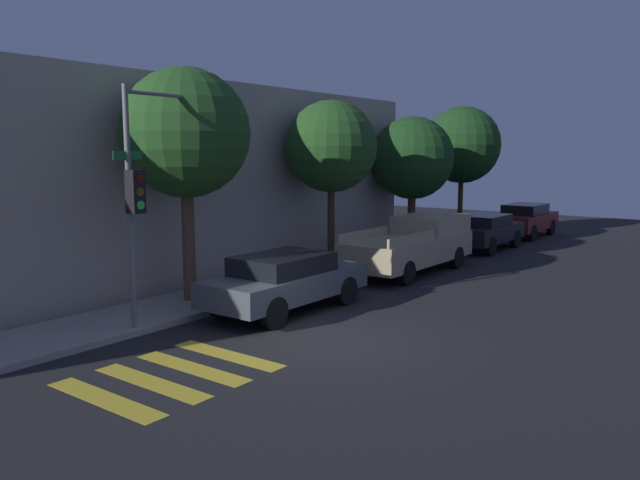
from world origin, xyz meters
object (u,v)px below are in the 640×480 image
(pickup_truck, at_px, (413,244))
(tree_far_end, at_px, (413,158))
(sedan_near_corner, at_px, (285,280))
(tree_behind_truck, at_px, (462,145))
(traffic_light_pole, at_px, (151,171))
(tree_near_corner, at_px, (185,134))
(tree_midblock, at_px, (331,147))
(sedan_far_end, at_px, (525,219))
(sedan_middle, at_px, (483,230))

(pickup_truck, bearing_deg, tree_far_end, 29.60)
(sedan_near_corner, xyz_separation_m, tree_behind_truck, (15.17, 2.33, 3.42))
(traffic_light_pole, bearing_deg, tree_near_corner, 29.29)
(tree_behind_truck, bearing_deg, tree_near_corner, 180.00)
(pickup_truck, bearing_deg, tree_midblock, 120.16)
(sedan_far_end, relative_size, tree_behind_truck, 0.74)
(sedan_near_corner, relative_size, sedan_far_end, 1.03)
(traffic_light_pole, distance_m, tree_far_end, 13.51)
(traffic_light_pole, height_order, pickup_truck, traffic_light_pole)
(pickup_truck, height_order, tree_near_corner, tree_near_corner)
(traffic_light_pole, bearing_deg, sedan_middle, -4.79)
(tree_behind_truck, bearing_deg, pickup_truck, -164.99)
(pickup_truck, xyz_separation_m, tree_behind_truck, (8.70, 2.33, 3.28))
(sedan_far_end, distance_m, tree_far_end, 7.58)
(sedan_middle, height_order, tree_far_end, tree_far_end)
(tree_midblock, bearing_deg, sedan_near_corner, -155.45)
(sedan_near_corner, height_order, tree_midblock, tree_midblock)
(sedan_far_end, bearing_deg, tree_behind_truck, 131.27)
(traffic_light_pole, height_order, tree_midblock, tree_midblock)
(sedan_middle, xyz_separation_m, sedan_far_end, (4.94, 0.00, 0.04))
(sedan_middle, height_order, tree_near_corner, tree_near_corner)
(pickup_truck, bearing_deg, traffic_light_pole, 172.27)
(tree_midblock, bearing_deg, sedan_middle, -18.04)
(tree_near_corner, bearing_deg, tree_far_end, 0.00)
(pickup_truck, relative_size, tree_behind_truck, 0.93)
(sedan_near_corner, distance_m, tree_near_corner, 4.35)
(sedan_far_end, distance_m, tree_behind_truck, 4.59)
(tree_near_corner, relative_size, tree_midblock, 1.07)
(sedan_far_end, distance_m, tree_midblock, 12.75)
(tree_behind_truck, bearing_deg, sedan_middle, -141.14)
(traffic_light_pole, bearing_deg, tree_behind_truck, 3.37)
(sedan_middle, relative_size, tree_behind_truck, 0.72)
(traffic_light_pole, height_order, tree_near_corner, tree_near_corner)
(tree_behind_truck, bearing_deg, tree_midblock, 180.00)
(tree_far_end, bearing_deg, sedan_near_corner, -167.56)
(pickup_truck, bearing_deg, tree_behind_truck, 15.01)
(sedan_near_corner, bearing_deg, sedan_far_end, 0.00)
(pickup_truck, height_order, sedan_far_end, pickup_truck)
(pickup_truck, xyz_separation_m, tree_midblock, (-1.36, 2.33, 3.12))
(traffic_light_pole, bearing_deg, sedan_near_corner, -23.75)
(pickup_truck, distance_m, sedan_far_end, 10.75)
(pickup_truck, xyz_separation_m, sedan_far_end, (10.75, 0.00, -0.10))
(tree_midblock, bearing_deg, pickup_truck, -59.84)
(sedan_far_end, bearing_deg, pickup_truck, -180.00)
(tree_far_end, bearing_deg, pickup_truck, -150.40)
(sedan_middle, distance_m, tree_midblock, 8.21)
(traffic_light_pole, xyz_separation_m, sedan_near_corner, (2.89, -1.27, -2.69))
(sedan_near_corner, bearing_deg, traffic_light_pole, 156.25)
(traffic_light_pole, height_order, sedan_near_corner, traffic_light_pole)
(sedan_near_corner, relative_size, pickup_truck, 0.82)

